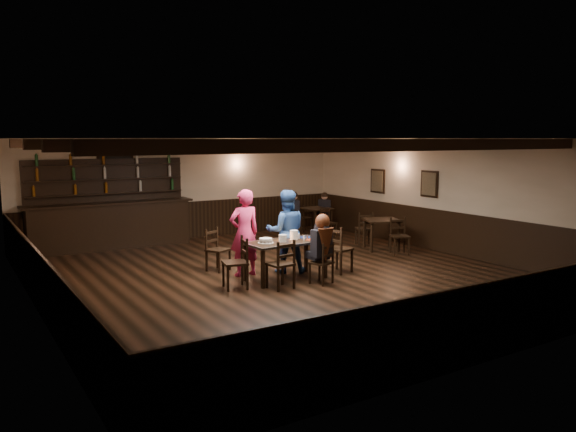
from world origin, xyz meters
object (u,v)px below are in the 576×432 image
man_blue (286,231)px  bar_counter (110,219)px  chair_near_left (283,261)px  chair_near_right (324,260)px  dining_table (286,245)px  cake (266,241)px  woman_pink (244,233)px

man_blue → bar_counter: (-2.36, 4.48, -0.11)m
chair_near_left → chair_near_right: chair_near_left is taller
chair_near_left → man_blue: 1.36m
dining_table → chair_near_left: size_ratio=1.72×
cake → bar_counter: 5.22m
dining_table → cake: bearing=176.8°
chair_near_left → woman_pink: size_ratio=0.53×
dining_table → man_blue: (0.32, 0.51, 0.17)m
chair_near_right → cake: (-0.85, 0.70, 0.33)m
dining_table → chair_near_right: bearing=-58.0°
woman_pink → cake: size_ratio=5.75×
chair_near_left → bar_counter: 5.81m
chair_near_left → bar_counter: size_ratio=0.22×
woman_pink → bar_counter: bar_counter is taller
chair_near_right → cake: bearing=140.4°
chair_near_left → dining_table: bearing=54.4°
woman_pink → chair_near_left: bearing=96.7°
cake → woman_pink: bearing=98.3°
man_blue → cake: bearing=57.0°
chair_near_right → bar_counter: bearing=113.5°
chair_near_left → woman_pink: woman_pink is taller
woman_pink → dining_table: bearing=128.8°
chair_near_right → bar_counter: size_ratio=0.20×
man_blue → chair_near_left: bearing=79.9°
chair_near_right → dining_table: bearing=122.0°
dining_table → bar_counter: (-2.04, 4.99, 0.06)m
man_blue → cake: man_blue is taller
chair_near_left → chair_near_right: bearing=-6.4°
woman_pink → bar_counter: 4.55m
chair_near_left → man_blue: (0.74, 1.10, 0.31)m
cake → bar_counter: bearing=108.0°
chair_near_right → man_blue: (-0.10, 1.19, 0.38)m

